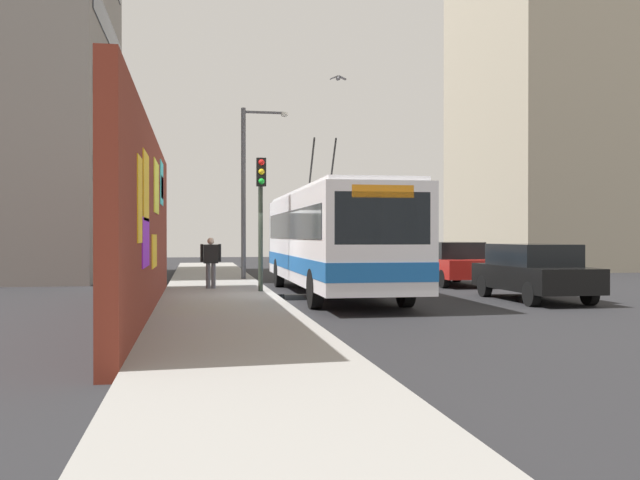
{
  "coord_description": "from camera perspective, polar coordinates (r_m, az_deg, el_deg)",
  "views": [
    {
      "loc": [
        -19.88,
        2.28,
        1.82
      ],
      "look_at": [
        0.06,
        -1.26,
        1.69
      ],
      "focal_mm": 39.56,
      "sensor_mm": 36.0,
      "label": 1
    }
  ],
  "objects": [
    {
      "name": "ground_plane",
      "position": [
        20.1,
        -3.51,
        -4.83
      ],
      "size": [
        80.0,
        80.0,
        0.0
      ],
      "primitive_type": "plane",
      "color": "#232326"
    },
    {
      "name": "sidewalk_slab",
      "position": [
        19.97,
        -8.1,
        -4.65
      ],
      "size": [
        48.0,
        3.2,
        0.15
      ],
      "primitive_type": "cube",
      "color": "gray",
      "rests_on": "ground_plane"
    },
    {
      "name": "graffiti_wall",
      "position": [
        16.24,
        -13.83,
        1.28
      ],
      "size": [
        14.64,
        0.32,
        4.15
      ],
      "color": "maroon",
      "rests_on": "ground_plane"
    },
    {
      "name": "building_far_left",
      "position": [
        33.5,
        -22.29,
        12.83
      ],
      "size": [
        11.36,
        6.41,
        18.13
      ],
      "color": "gray",
      "rests_on": "ground_plane"
    },
    {
      "name": "building_far_right",
      "position": [
        42.39,
        17.5,
        10.62
      ],
      "size": [
        11.56,
        7.44,
        18.76
      ],
      "color": "#9E937F",
      "rests_on": "ground_plane"
    },
    {
      "name": "city_bus",
      "position": [
        21.34,
        0.96,
        0.22
      ],
      "size": [
        11.86,
        2.61,
        4.95
      ],
      "color": "silver",
      "rests_on": "ground_plane"
    },
    {
      "name": "parked_car_black",
      "position": [
        20.51,
        16.87,
        -2.4
      ],
      "size": [
        4.47,
        1.84,
        1.58
      ],
      "color": "black",
      "rests_on": "ground_plane"
    },
    {
      "name": "parked_car_red",
      "position": [
        26.42,
        10.52,
        -1.78
      ],
      "size": [
        4.61,
        1.85,
        1.58
      ],
      "color": "#B21E19",
      "rests_on": "ground_plane"
    },
    {
      "name": "parked_car_dark_gray",
      "position": [
        31.69,
        6.98,
        -1.42
      ],
      "size": [
        4.95,
        1.85,
        1.58
      ],
      "color": "#38383D",
      "rests_on": "ground_plane"
    },
    {
      "name": "parked_car_white",
      "position": [
        37.54,
        4.26,
        -1.14
      ],
      "size": [
        4.76,
        1.9,
        1.58
      ],
      "color": "white",
      "rests_on": "ground_plane"
    },
    {
      "name": "pedestrian_midblock",
      "position": [
        22.49,
        -8.83,
        -1.52
      ],
      "size": [
        0.22,
        0.65,
        1.6
      ],
      "color": "#595960",
      "rests_on": "sidewalk_slab"
    },
    {
      "name": "traffic_light",
      "position": [
        21.1,
        -4.81,
        3.17
      ],
      "size": [
        0.49,
        0.28,
        4.0
      ],
      "color": "#2D382D",
      "rests_on": "sidewalk_slab"
    },
    {
      "name": "street_lamp",
      "position": [
        27.38,
        -5.78,
        4.8
      ],
      "size": [
        0.44,
        1.82,
        6.59
      ],
      "color": "#4C4C51",
      "rests_on": "sidewalk_slab"
    },
    {
      "name": "flying_pigeons",
      "position": [
        24.13,
        1.48,
        12.94
      ],
      "size": [
        0.32,
        0.55,
        0.15
      ],
      "color": "slate"
    },
    {
      "name": "curbside_puddle",
      "position": [
        20.86,
        -2.09,
        -4.63
      ],
      "size": [
        2.16,
        2.16,
        0.0
      ],
      "primitive_type": "cylinder",
      "color": "black",
      "rests_on": "ground_plane"
    }
  ]
}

